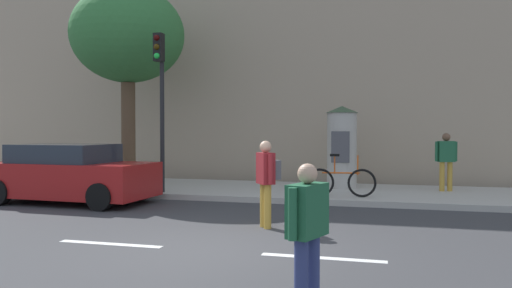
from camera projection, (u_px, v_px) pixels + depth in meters
ground_plane at (210, 251)px, 7.57m from camera, size 80.00×80.00×0.00m
sidewalk_curb at (295, 192)px, 14.33m from camera, size 36.00×4.00×0.15m
lane_markings at (210, 250)px, 7.57m from camera, size 25.80×0.16×0.01m
building_backdrop at (319, 29)px, 19.00m from camera, size 36.00×5.00×11.43m
traffic_light at (160, 86)px, 13.42m from camera, size 0.24×0.45×4.29m
poster_column at (342, 146)px, 14.63m from camera, size 0.95×0.95×2.41m
street_tree at (128, 36)px, 15.46m from camera, size 3.50×3.50×6.16m
pedestrian_with_backpack at (307, 224)px, 5.02m from camera, size 0.39×0.64×1.50m
pedestrian_in_dark_shirt at (267, 176)px, 9.35m from camera, size 0.50×0.50×1.64m
pedestrian_tallest at (446, 157)px, 13.81m from camera, size 0.60×0.46×1.61m
bicycle_leaning at (341, 182)px, 12.61m from camera, size 1.77×0.26×1.09m
parked_car_silver at (70, 174)px, 12.60m from camera, size 4.22×2.13×1.49m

